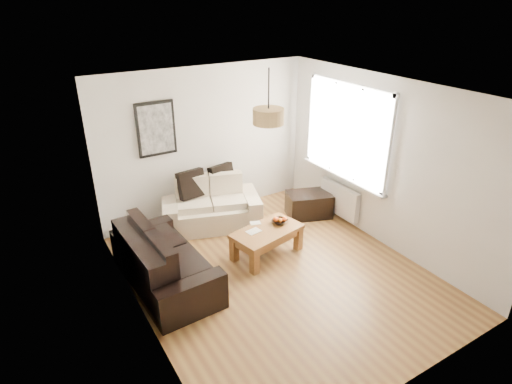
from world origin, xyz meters
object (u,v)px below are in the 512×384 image
sofa_leather (164,258)px  coffee_table (267,242)px  ottoman (309,204)px  loveseat_cream (211,203)px

sofa_leather → coffee_table: (1.56, -0.13, -0.18)m
sofa_leather → ottoman: bearing=-82.0°
ottoman → sofa_leather: bearing=-169.5°
loveseat_cream → ottoman: loveseat_cream is taller
loveseat_cream → coffee_table: size_ratio=1.52×
coffee_table → ottoman: size_ratio=1.40×
ottoman → loveseat_cream: bearing=159.3°
sofa_leather → loveseat_cream: bearing=-50.1°
sofa_leather → coffee_table: size_ratio=1.75×
coffee_table → ottoman: bearing=26.9°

